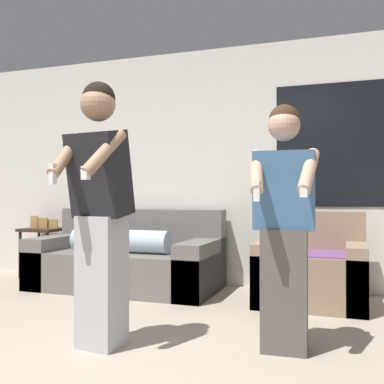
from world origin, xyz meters
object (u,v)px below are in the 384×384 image
at_px(armchair, 311,271).
at_px(person_left, 100,208).
at_px(couch, 128,261).
at_px(person_right, 284,225).
at_px(side_table, 43,235).

height_order(armchair, person_left, person_left).
height_order(couch, person_left, person_left).
xyz_separation_m(couch, armchair, (1.96, -0.08, 0.01)).
bearing_deg(armchair, person_right, -92.71).
bearing_deg(couch, armchair, -2.37).
relative_size(armchair, person_left, 0.56).
bearing_deg(person_right, armchair, 87.29).
relative_size(couch, person_right, 1.25).
distance_m(armchair, person_right, 1.48).
height_order(couch, side_table, couch).
height_order(side_table, person_right, person_right).
xyz_separation_m(couch, person_right, (1.90, -1.47, 0.52)).
bearing_deg(person_right, person_left, -164.01).
height_order(person_left, person_right, person_left).
bearing_deg(person_right, couch, 142.24).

